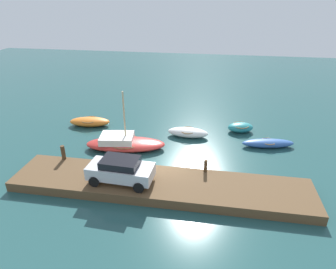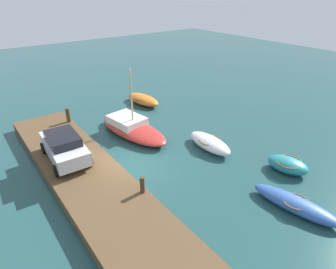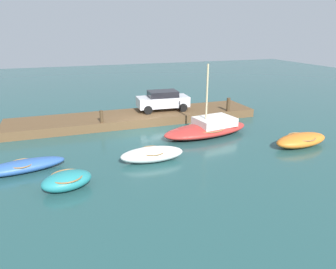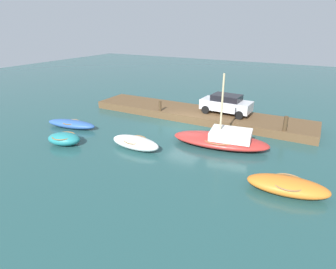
# 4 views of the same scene
# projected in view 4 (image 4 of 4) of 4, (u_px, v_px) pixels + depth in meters

# --- Properties ---
(ground_plane) EXTENTS (84.00, 84.00, 0.00)m
(ground_plane) POSITION_uv_depth(u_px,v_px,m) (184.00, 126.00, 21.63)
(ground_plane) COLOR #234C4C
(dock_platform) EXTENTS (18.51, 3.55, 0.61)m
(dock_platform) POSITION_uv_depth(u_px,v_px,m) (197.00, 114.00, 23.53)
(dock_platform) COLOR brown
(dock_platform) RESTS_ON ground_plane
(rowboat_blue) EXTENTS (4.20, 1.79, 0.61)m
(rowboat_blue) POSITION_uv_depth(u_px,v_px,m) (71.00, 124.00, 21.20)
(rowboat_blue) COLOR #2D569E
(rowboat_blue) RESTS_ON ground_plane
(rowboat_white) EXTENTS (3.45, 1.49, 0.77)m
(rowboat_white) POSITION_uv_depth(u_px,v_px,m) (135.00, 143.00, 17.67)
(rowboat_white) COLOR white
(rowboat_white) RESTS_ON ground_plane
(sailboat_red) EXTENTS (6.41, 3.18, 4.67)m
(sailboat_red) POSITION_uv_depth(u_px,v_px,m) (222.00, 139.00, 17.93)
(sailboat_red) COLOR #B72D28
(sailboat_red) RESTS_ON ground_plane
(rowboat_orange) EXTENTS (3.80, 1.92, 0.76)m
(rowboat_orange) POSITION_uv_depth(u_px,v_px,m) (287.00, 186.00, 12.98)
(rowboat_orange) COLOR orange
(rowboat_orange) RESTS_ON ground_plane
(dinghy_teal) EXTENTS (2.47, 1.87, 0.79)m
(dinghy_teal) POSITION_uv_depth(u_px,v_px,m) (64.00, 139.00, 18.23)
(dinghy_teal) COLOR teal
(dinghy_teal) RESTS_ON ground_plane
(mooring_post_west) EXTENTS (0.28, 0.28, 1.02)m
(mooring_post_west) POSITION_uv_depth(u_px,v_px,m) (285.00, 124.00, 18.84)
(mooring_post_west) COLOR #47331E
(mooring_post_west) RESTS_ON dock_platform
(mooring_post_mid_west) EXTENTS (0.23, 0.23, 0.84)m
(mooring_post_mid_west) POSITION_uv_depth(u_px,v_px,m) (160.00, 106.00, 23.23)
(mooring_post_mid_west) COLOR #47331E
(mooring_post_mid_west) RESTS_ON dock_platform
(parked_car) EXTENTS (4.04, 2.12, 1.54)m
(parked_car) POSITION_uv_depth(u_px,v_px,m) (226.00, 104.00, 22.37)
(parked_car) COLOR silver
(parked_car) RESTS_ON dock_platform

